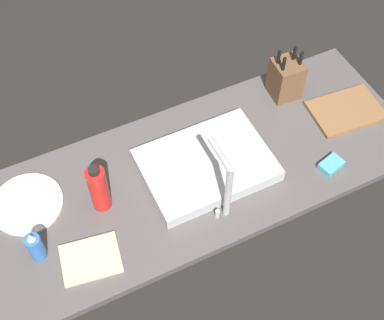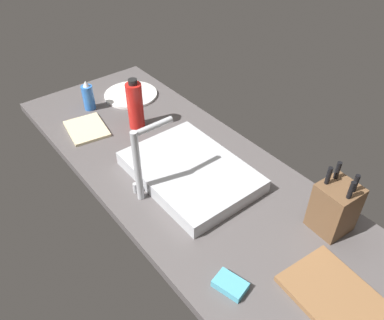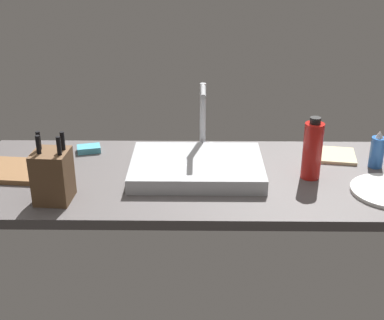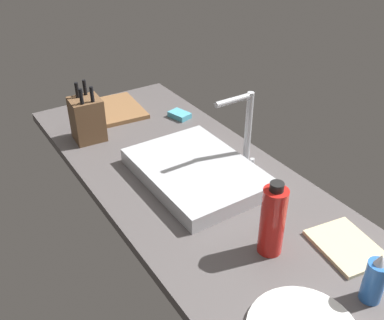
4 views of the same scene
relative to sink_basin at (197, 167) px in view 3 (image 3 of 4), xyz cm
name	(u,v)px [view 3 (image 3 of 4)]	position (x,y,z in cm)	size (l,w,h in cm)	color
countertop_slab	(209,179)	(4.49, -1.02, -4.39)	(172.90, 64.69, 3.50)	#514C4C
sink_basin	(197,167)	(0.00, 0.00, 0.00)	(47.33, 34.22, 5.28)	#B7BABF
faucet	(203,113)	(2.36, 18.26, 14.02)	(5.50, 15.34, 27.95)	#B7BABF
knife_block	(53,176)	(-46.31, -20.35, 6.16)	(11.92, 12.22, 23.12)	brown
cutting_board	(21,171)	(-63.84, -0.21, -1.74)	(28.27, 19.77, 1.80)	brown
soap_bottle	(377,151)	(66.39, 6.85, 3.64)	(5.20, 5.20, 14.37)	blue
water_bottle	(312,150)	(40.38, -2.50, 7.91)	(6.77, 6.77, 22.59)	red
dish_towel	(329,155)	(51.47, 16.14, -2.04)	(19.55, 15.30, 1.20)	beige
dish_sponge	(89,149)	(-42.89, 19.64, -1.44)	(9.00, 6.00, 2.40)	#4CA3BC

